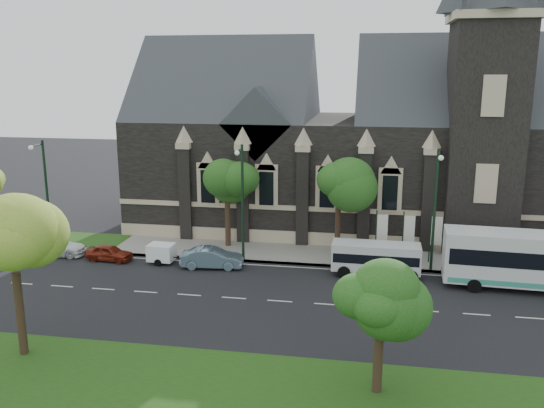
% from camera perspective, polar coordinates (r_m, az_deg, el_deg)
% --- Properties ---
extents(ground, '(160.00, 160.00, 0.00)m').
position_cam_1_polar(ground, '(36.66, 0.78, -9.71)').
color(ground, black).
rests_on(ground, ground).
extents(sidewalk, '(80.00, 5.00, 0.15)m').
position_cam_1_polar(sidewalk, '(45.45, 2.66, -5.00)').
color(sidewalk, gray).
rests_on(sidewalk, ground).
extents(museum, '(40.00, 17.70, 29.90)m').
position_cam_1_polar(museum, '(52.48, 9.62, 6.36)').
color(museum, black).
rests_on(museum, ground).
extents(tree_park_near, '(4.42, 4.42, 8.56)m').
position_cam_1_polar(tree_park_near, '(30.91, -24.08, -2.71)').
color(tree_park_near, black).
rests_on(tree_park_near, ground).
extents(tree_park_east, '(3.40, 3.40, 6.28)m').
position_cam_1_polar(tree_park_east, '(25.92, 11.26, -8.96)').
color(tree_park_east, black).
rests_on(tree_park_east, ground).
extents(tree_walk_right, '(4.08, 4.08, 7.80)m').
position_cam_1_polar(tree_walk_right, '(44.91, 7.01, 2.27)').
color(tree_walk_right, black).
rests_on(tree_walk_right, ground).
extents(tree_walk_left, '(3.91, 3.91, 7.64)m').
position_cam_1_polar(tree_walk_left, '(46.21, -4.23, 2.54)').
color(tree_walk_left, black).
rests_on(tree_walk_left, ground).
extents(street_lamp_near, '(0.36, 1.88, 9.00)m').
position_cam_1_polar(street_lamp_near, '(41.74, 16.06, 0.01)').
color(street_lamp_near, black).
rests_on(street_lamp_near, ground).
extents(street_lamp_mid, '(0.36, 1.88, 9.00)m').
position_cam_1_polar(street_lamp_mid, '(42.48, -3.03, 0.74)').
color(street_lamp_mid, black).
rests_on(street_lamp_mid, ground).
extents(street_lamp_far, '(0.36, 1.88, 9.00)m').
position_cam_1_polar(street_lamp_far, '(48.54, -21.79, 1.39)').
color(street_lamp_far, black).
rests_on(street_lamp_far, ground).
extents(banner_flag_left, '(0.90, 0.10, 4.00)m').
position_cam_1_polar(banner_flag_left, '(44.00, 10.77, -2.70)').
color(banner_flag_left, black).
rests_on(banner_flag_left, ground).
extents(banner_flag_center, '(0.90, 0.10, 4.00)m').
position_cam_1_polar(banner_flag_center, '(44.10, 13.37, -2.80)').
color(banner_flag_center, black).
rests_on(banner_flag_center, ground).
extents(banner_flag_right, '(0.90, 0.10, 4.00)m').
position_cam_1_polar(banner_flag_right, '(44.28, 15.96, -2.89)').
color(banner_flag_right, black).
rests_on(banner_flag_right, ground).
extents(shuttle_bus, '(6.22, 2.33, 2.38)m').
position_cam_1_polar(shuttle_bus, '(41.15, 10.41, -5.26)').
color(shuttle_bus, silver).
rests_on(shuttle_bus, ground).
extents(box_trailer, '(2.82, 1.66, 1.49)m').
position_cam_1_polar(box_trailer, '(44.04, -11.02, -4.79)').
color(box_trailer, white).
rests_on(box_trailer, ground).
extents(sedan, '(4.74, 2.09, 1.51)m').
position_cam_1_polar(sedan, '(42.53, -6.05, -5.39)').
color(sedan, slate).
rests_on(sedan, ground).
extents(car_far_red, '(3.75, 1.77, 1.24)m').
position_cam_1_polar(car_far_red, '(45.67, -16.02, -4.71)').
color(car_far_red, maroon).
rests_on(car_far_red, ground).
extents(car_far_white, '(4.98, 2.34, 1.40)m').
position_cam_1_polar(car_far_white, '(48.26, -20.87, -4.01)').
color(car_far_white, white).
rests_on(car_far_white, ground).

